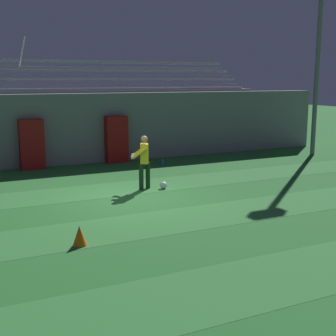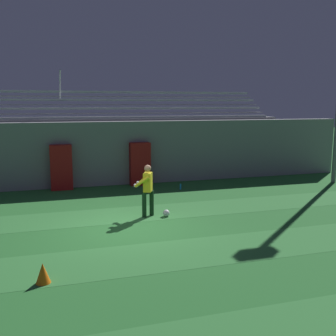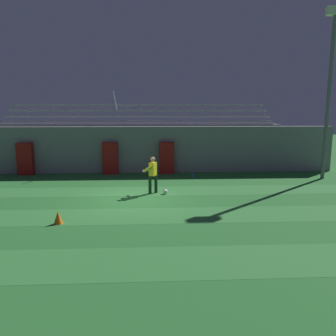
{
  "view_description": "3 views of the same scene",
  "coord_description": "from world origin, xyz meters",
  "px_view_note": "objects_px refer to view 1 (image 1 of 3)",
  "views": [
    {
      "loc": [
        -4.69,
        -11.97,
        3.36
      ],
      "look_at": [
        1.22,
        0.19,
        0.78
      ],
      "focal_mm": 50.0,
      "sensor_mm": 36.0,
      "label": 1
    },
    {
      "loc": [
        -2.06,
        -10.81,
        3.57
      ],
      "look_at": [
        1.66,
        1.59,
        1.44
      ],
      "focal_mm": 42.0,
      "sensor_mm": 36.0,
      "label": 2
    },
    {
      "loc": [
        0.77,
        -13.53,
        3.63
      ],
      "look_at": [
        1.5,
        0.78,
        1.2
      ],
      "focal_mm": 35.0,
      "sensor_mm": 36.0,
      "label": 3
    }
  ],
  "objects_px": {
    "goalkeeper": "(144,159)",
    "water_bottle": "(163,162)",
    "floodlight_pole": "(320,26)",
    "soccer_ball": "(163,185)",
    "padding_pillar_gate_left": "(32,144)",
    "padding_pillar_gate_right": "(116,139)",
    "traffic_cone": "(80,236)"
  },
  "relations": [
    {
      "from": "goalkeeper",
      "to": "water_bottle",
      "type": "relative_size",
      "value": 6.96
    },
    {
      "from": "water_bottle",
      "to": "floodlight_pole",
      "type": "bearing_deg",
      "value": -4.6
    },
    {
      "from": "padding_pillar_gate_left",
      "to": "soccer_ball",
      "type": "height_order",
      "value": "padding_pillar_gate_left"
    },
    {
      "from": "floodlight_pole",
      "to": "water_bottle",
      "type": "bearing_deg",
      "value": 175.4
    },
    {
      "from": "padding_pillar_gate_right",
      "to": "goalkeeper",
      "type": "height_order",
      "value": "padding_pillar_gate_right"
    },
    {
      "from": "soccer_ball",
      "to": "padding_pillar_gate_left",
      "type": "bearing_deg",
      "value": 121.02
    },
    {
      "from": "water_bottle",
      "to": "soccer_ball",
      "type": "bearing_deg",
      "value": -114.93
    },
    {
      "from": "goalkeeper",
      "to": "traffic_cone",
      "type": "height_order",
      "value": "goalkeeper"
    },
    {
      "from": "goalkeeper",
      "to": "soccer_ball",
      "type": "distance_m",
      "value": 1.04
    },
    {
      "from": "soccer_ball",
      "to": "traffic_cone",
      "type": "distance_m",
      "value": 5.34
    },
    {
      "from": "traffic_cone",
      "to": "water_bottle",
      "type": "relative_size",
      "value": 1.75
    },
    {
      "from": "floodlight_pole",
      "to": "soccer_ball",
      "type": "distance_m",
      "value": 10.95
    },
    {
      "from": "water_bottle",
      "to": "padding_pillar_gate_right",
      "type": "bearing_deg",
      "value": 135.37
    },
    {
      "from": "floodlight_pole",
      "to": "water_bottle",
      "type": "relative_size",
      "value": 37.64
    },
    {
      "from": "padding_pillar_gate_right",
      "to": "floodlight_pole",
      "type": "relative_size",
      "value": 0.21
    },
    {
      "from": "soccer_ball",
      "to": "traffic_cone",
      "type": "xyz_separation_m",
      "value": [
        -3.71,
        -3.83,
        0.1
      ]
    },
    {
      "from": "traffic_cone",
      "to": "floodlight_pole",
      "type": "bearing_deg",
      "value": 28.77
    },
    {
      "from": "padding_pillar_gate_left",
      "to": "soccer_ball",
      "type": "distance_m",
      "value": 6.01
    },
    {
      "from": "goalkeeper",
      "to": "soccer_ball",
      "type": "relative_size",
      "value": 7.59
    },
    {
      "from": "floodlight_pole",
      "to": "traffic_cone",
      "type": "bearing_deg",
      "value": -151.23
    },
    {
      "from": "padding_pillar_gate_right",
      "to": "traffic_cone",
      "type": "xyz_separation_m",
      "value": [
        -4.01,
        -8.93,
        -0.73
      ]
    },
    {
      "from": "soccer_ball",
      "to": "water_bottle",
      "type": "bearing_deg",
      "value": 65.07
    },
    {
      "from": "padding_pillar_gate_right",
      "to": "floodlight_pole",
      "type": "xyz_separation_m",
      "value": [
        8.64,
        -1.98,
        4.68
      ]
    },
    {
      "from": "soccer_ball",
      "to": "water_bottle",
      "type": "relative_size",
      "value": 0.92
    },
    {
      "from": "padding_pillar_gate_left",
      "to": "padding_pillar_gate_right",
      "type": "height_order",
      "value": "same"
    },
    {
      "from": "goalkeeper",
      "to": "water_bottle",
      "type": "height_order",
      "value": "goalkeeper"
    },
    {
      "from": "padding_pillar_gate_right",
      "to": "goalkeeper",
      "type": "bearing_deg",
      "value": -100.04
    },
    {
      "from": "padding_pillar_gate_left",
      "to": "water_bottle",
      "type": "bearing_deg",
      "value": -16.33
    },
    {
      "from": "padding_pillar_gate_left",
      "to": "floodlight_pole",
      "type": "relative_size",
      "value": 0.21
    },
    {
      "from": "goalkeeper",
      "to": "water_bottle",
      "type": "bearing_deg",
      "value": 56.8
    },
    {
      "from": "goalkeeper",
      "to": "padding_pillar_gate_left",
      "type": "bearing_deg",
      "value": 117.0
    },
    {
      "from": "padding_pillar_gate_left",
      "to": "floodlight_pole",
      "type": "xyz_separation_m",
      "value": [
        12.0,
        -1.98,
        4.68
      ]
    }
  ]
}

